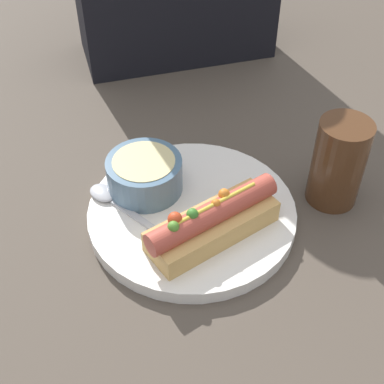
{
  "coord_description": "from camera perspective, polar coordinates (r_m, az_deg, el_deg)",
  "views": [
    {
      "loc": [
        -0.13,
        -0.45,
        0.5
      ],
      "look_at": [
        0.0,
        0.0,
        0.05
      ],
      "focal_mm": 50.0,
      "sensor_mm": 36.0,
      "label": 1
    }
  ],
  "objects": [
    {
      "name": "dinner_plate",
      "position": [
        0.68,
        -0.0,
        -2.3
      ],
      "size": [
        0.26,
        0.26,
        0.02
      ],
      "color": "white",
      "rests_on": "ground_plane"
    },
    {
      "name": "spoon",
      "position": [
        0.69,
        -8.18,
        -1.03
      ],
      "size": [
        0.1,
        0.15,
        0.01
      ],
      "rotation": [
        0.0,
        0.0,
        2.14
      ],
      "color": "#B7B7BC",
      "rests_on": "dinner_plate"
    },
    {
      "name": "ground_plane",
      "position": [
        0.69,
        -0.0,
        -2.84
      ],
      "size": [
        4.0,
        4.0,
        0.0
      ],
      "primitive_type": "plane",
      "color": "#4C4238"
    },
    {
      "name": "hot_dog",
      "position": [
        0.63,
        2.15,
        -3.16
      ],
      "size": [
        0.17,
        0.11,
        0.06
      ],
      "rotation": [
        0.0,
        0.0,
        0.34
      ],
      "color": "tan",
      "rests_on": "dinner_plate"
    },
    {
      "name": "soup_bowl",
      "position": [
        0.69,
        -5.09,
        2.01
      ],
      "size": [
        0.1,
        0.1,
        0.05
      ],
      "color": "slate",
      "rests_on": "dinner_plate"
    },
    {
      "name": "drinking_glass",
      "position": [
        0.7,
        15.35,
        3.03
      ],
      "size": [
        0.07,
        0.07,
        0.12
      ],
      "color": "#4C2D19",
      "rests_on": "ground_plane"
    }
  ]
}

